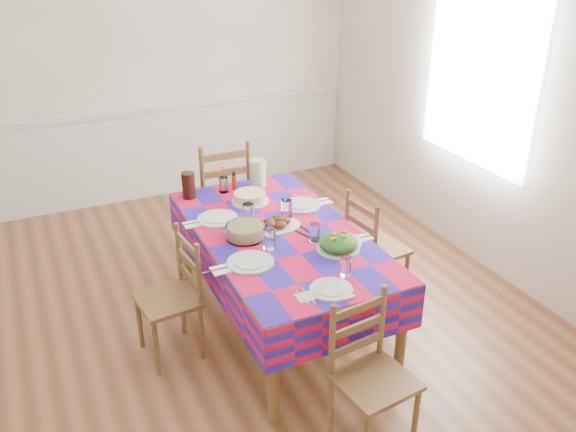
{
  "coord_description": "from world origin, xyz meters",
  "views": [
    {
      "loc": [
        -1.03,
        -3.27,
        2.56
      ],
      "look_at": [
        0.48,
        -0.03,
        0.81
      ],
      "focal_mm": 38.0,
      "sensor_mm": 36.0,
      "label": 1
    }
  ],
  "objects_px": {
    "tea_pitcher": "(189,185)",
    "chair_near": "(370,376)",
    "green_pitcher": "(258,173)",
    "chair_right": "(373,249)",
    "meat_platter": "(276,224)",
    "dining_table": "(279,243)",
    "chair_left": "(173,298)",
    "chair_far": "(222,198)"
  },
  "relations": [
    {
      "from": "chair_far",
      "to": "chair_right",
      "type": "bearing_deg",
      "value": 124.93
    },
    {
      "from": "meat_platter",
      "to": "chair_near",
      "type": "height_order",
      "value": "chair_near"
    },
    {
      "from": "dining_table",
      "to": "tea_pitcher",
      "type": "xyz_separation_m",
      "value": [
        -0.37,
        0.79,
        0.17
      ]
    },
    {
      "from": "dining_table",
      "to": "chair_near",
      "type": "relative_size",
      "value": 2.14
    },
    {
      "from": "dining_table",
      "to": "tea_pitcher",
      "type": "relative_size",
      "value": 9.48
    },
    {
      "from": "chair_far",
      "to": "meat_platter",
      "type": "bearing_deg",
      "value": 93.09
    },
    {
      "from": "green_pitcher",
      "to": "tea_pitcher",
      "type": "bearing_deg",
      "value": 178.8
    },
    {
      "from": "tea_pitcher",
      "to": "green_pitcher",
      "type": "bearing_deg",
      "value": -1.2
    },
    {
      "from": "meat_platter",
      "to": "tea_pitcher",
      "type": "relative_size",
      "value": 1.71
    },
    {
      "from": "tea_pitcher",
      "to": "chair_right",
      "type": "height_order",
      "value": "tea_pitcher"
    },
    {
      "from": "chair_near",
      "to": "meat_platter",
      "type": "bearing_deg",
      "value": 82.09
    },
    {
      "from": "dining_table",
      "to": "chair_near",
      "type": "bearing_deg",
      "value": -90.25
    },
    {
      "from": "meat_platter",
      "to": "chair_left",
      "type": "xyz_separation_m",
      "value": [
        -0.74,
        -0.07,
        -0.33
      ]
    },
    {
      "from": "green_pitcher",
      "to": "chair_left",
      "type": "xyz_separation_m",
      "value": [
        -0.9,
        -0.77,
        -0.41
      ]
    },
    {
      "from": "tea_pitcher",
      "to": "chair_left",
      "type": "height_order",
      "value": "tea_pitcher"
    },
    {
      "from": "green_pitcher",
      "to": "meat_platter",
      "type": "bearing_deg",
      "value": -102.51
    },
    {
      "from": "tea_pitcher",
      "to": "chair_left",
      "type": "relative_size",
      "value": 0.23
    },
    {
      "from": "tea_pitcher",
      "to": "chair_right",
      "type": "distance_m",
      "value": 1.41
    },
    {
      "from": "meat_platter",
      "to": "chair_far",
      "type": "xyz_separation_m",
      "value": [
        -0.01,
        1.08,
        -0.25
      ]
    },
    {
      "from": "dining_table",
      "to": "chair_far",
      "type": "bearing_deg",
      "value": 90.1
    },
    {
      "from": "dining_table",
      "to": "chair_right",
      "type": "xyz_separation_m",
      "value": [
        0.73,
        -0.0,
        -0.22
      ]
    },
    {
      "from": "green_pitcher",
      "to": "chair_right",
      "type": "relative_size",
      "value": 0.25
    },
    {
      "from": "green_pitcher",
      "to": "chair_far",
      "type": "xyz_separation_m",
      "value": [
        -0.17,
        0.38,
        -0.33
      ]
    },
    {
      "from": "tea_pitcher",
      "to": "chair_near",
      "type": "height_order",
      "value": "tea_pitcher"
    },
    {
      "from": "dining_table",
      "to": "green_pitcher",
      "type": "relative_size",
      "value": 8.69
    },
    {
      "from": "chair_near",
      "to": "chair_right",
      "type": "height_order",
      "value": "chair_near"
    },
    {
      "from": "tea_pitcher",
      "to": "chair_left",
      "type": "bearing_deg",
      "value": -114.86
    },
    {
      "from": "meat_platter",
      "to": "green_pitcher",
      "type": "relative_size",
      "value": 1.57
    },
    {
      "from": "chair_right",
      "to": "tea_pitcher",
      "type": "bearing_deg",
      "value": 48.18
    },
    {
      "from": "tea_pitcher",
      "to": "chair_near",
      "type": "distance_m",
      "value": 2.01
    },
    {
      "from": "dining_table",
      "to": "chair_far",
      "type": "relative_size",
      "value": 1.84
    },
    {
      "from": "chair_right",
      "to": "green_pitcher",
      "type": "bearing_deg",
      "value": 29.8
    },
    {
      "from": "green_pitcher",
      "to": "chair_right",
      "type": "bearing_deg",
      "value": -53.93
    },
    {
      "from": "meat_platter",
      "to": "green_pitcher",
      "type": "distance_m",
      "value": 0.72
    },
    {
      "from": "chair_far",
      "to": "chair_left",
      "type": "relative_size",
      "value": 1.19
    },
    {
      "from": "chair_far",
      "to": "chair_left",
      "type": "xyz_separation_m",
      "value": [
        -0.73,
        -1.15,
        -0.08
      ]
    },
    {
      "from": "chair_near",
      "to": "chair_left",
      "type": "xyz_separation_m",
      "value": [
        -0.73,
        1.16,
        -0.01
      ]
    },
    {
      "from": "meat_platter",
      "to": "chair_right",
      "type": "distance_m",
      "value": 0.79
    },
    {
      "from": "chair_left",
      "to": "chair_right",
      "type": "relative_size",
      "value": 0.98
    },
    {
      "from": "tea_pitcher",
      "to": "chair_near",
      "type": "bearing_deg",
      "value": -79.3
    },
    {
      "from": "meat_platter",
      "to": "chair_right",
      "type": "relative_size",
      "value": 0.39
    },
    {
      "from": "green_pitcher",
      "to": "tea_pitcher",
      "type": "xyz_separation_m",
      "value": [
        -0.54,
        0.01,
        -0.01
      ]
    }
  ]
}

